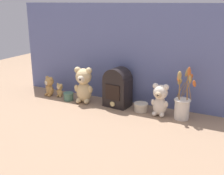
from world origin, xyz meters
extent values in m
plane|color=#8E7056|center=(0.00, 0.00, 0.00)|extent=(4.00, 4.00, 0.00)
cube|color=slate|center=(0.00, 0.17, 0.35)|extent=(1.69, 0.02, 0.70)
ellipsoid|color=#DBBC84|center=(-0.23, 0.01, 0.08)|extent=(0.13, 0.11, 0.15)
sphere|color=#DBBC84|center=(-0.23, 0.01, 0.19)|extent=(0.12, 0.12, 0.12)
sphere|color=beige|center=(-0.22, -0.03, 0.19)|extent=(0.06, 0.06, 0.06)
sphere|color=black|center=(-0.21, -0.05, 0.19)|extent=(0.02, 0.02, 0.02)
sphere|color=#DBBC84|center=(-0.18, 0.02, 0.24)|extent=(0.05, 0.05, 0.05)
sphere|color=#DBBC84|center=(-0.27, 0.00, 0.24)|extent=(0.05, 0.05, 0.05)
ellipsoid|color=#DBBC84|center=(-0.17, 0.01, 0.10)|extent=(0.04, 0.06, 0.07)
ellipsoid|color=#DBBC84|center=(-0.28, -0.01, 0.10)|extent=(0.04, 0.06, 0.07)
ellipsoid|color=#DBBC84|center=(-0.19, -0.01, 0.02)|extent=(0.05, 0.07, 0.04)
ellipsoid|color=#DBBC84|center=(-0.25, -0.03, 0.02)|extent=(0.05, 0.07, 0.04)
ellipsoid|color=beige|center=(0.35, 0.02, 0.06)|extent=(0.09, 0.07, 0.12)
sphere|color=beige|center=(0.35, 0.02, 0.16)|extent=(0.09, 0.09, 0.09)
sphere|color=#D1B289|center=(0.35, -0.02, 0.15)|extent=(0.05, 0.05, 0.05)
sphere|color=black|center=(0.35, -0.04, 0.15)|extent=(0.01, 0.01, 0.01)
sphere|color=beige|center=(0.38, 0.02, 0.19)|extent=(0.04, 0.04, 0.04)
sphere|color=beige|center=(0.31, 0.02, 0.19)|extent=(0.04, 0.04, 0.04)
ellipsoid|color=beige|center=(0.39, 0.01, 0.08)|extent=(0.03, 0.04, 0.06)
ellipsoid|color=beige|center=(0.30, 0.01, 0.08)|extent=(0.03, 0.04, 0.06)
ellipsoid|color=beige|center=(0.37, -0.01, 0.02)|extent=(0.03, 0.05, 0.03)
ellipsoid|color=beige|center=(0.32, -0.01, 0.02)|extent=(0.03, 0.05, 0.03)
ellipsoid|color=tan|center=(-0.54, 0.02, 0.05)|extent=(0.08, 0.07, 0.09)
sphere|color=tan|center=(-0.54, 0.02, 0.12)|extent=(0.07, 0.07, 0.07)
sphere|color=beige|center=(-0.55, -0.01, 0.11)|extent=(0.03, 0.03, 0.03)
sphere|color=black|center=(-0.55, -0.02, 0.11)|extent=(0.01, 0.01, 0.01)
sphere|color=tan|center=(-0.52, 0.01, 0.14)|extent=(0.03, 0.03, 0.03)
sphere|color=tan|center=(-0.57, 0.02, 0.14)|extent=(0.03, 0.03, 0.03)
ellipsoid|color=tan|center=(-0.51, 0.00, 0.06)|extent=(0.03, 0.04, 0.04)
ellipsoid|color=tan|center=(-0.57, 0.02, 0.06)|extent=(0.03, 0.04, 0.04)
ellipsoid|color=tan|center=(-0.53, -0.01, 0.01)|extent=(0.03, 0.04, 0.02)
ellipsoid|color=tan|center=(-0.57, 0.00, 0.01)|extent=(0.03, 0.04, 0.02)
ellipsoid|color=tan|center=(-0.46, 0.03, 0.03)|extent=(0.05, 0.04, 0.06)
sphere|color=tan|center=(-0.46, 0.03, 0.08)|extent=(0.05, 0.05, 0.05)
sphere|color=#D1B289|center=(-0.46, 0.01, 0.08)|extent=(0.02, 0.02, 0.02)
sphere|color=black|center=(-0.46, 0.00, 0.08)|extent=(0.01, 0.01, 0.01)
sphere|color=tan|center=(-0.44, 0.03, 0.10)|extent=(0.02, 0.02, 0.02)
sphere|color=tan|center=(-0.47, 0.03, 0.10)|extent=(0.02, 0.02, 0.02)
ellipsoid|color=tan|center=(-0.43, 0.02, 0.04)|extent=(0.02, 0.02, 0.03)
ellipsoid|color=tan|center=(-0.48, 0.03, 0.04)|extent=(0.02, 0.02, 0.03)
ellipsoid|color=tan|center=(-0.44, 0.01, 0.01)|extent=(0.02, 0.03, 0.02)
ellipsoid|color=tan|center=(-0.47, 0.02, 0.01)|extent=(0.02, 0.03, 0.02)
cylinder|color=silver|center=(0.49, 0.02, 0.07)|extent=(0.09, 0.09, 0.13)
torus|color=silver|center=(0.49, 0.02, 0.13)|extent=(0.10, 0.10, 0.01)
cylinder|color=olive|center=(0.50, 0.07, 0.19)|extent=(0.06, 0.02, 0.13)
ellipsoid|color=#C65B28|center=(0.51, 0.10, 0.26)|extent=(0.05, 0.04, 0.06)
cylinder|color=olive|center=(0.52, 0.01, 0.20)|extent=(0.01, 0.03, 0.14)
ellipsoid|color=tan|center=(0.53, 0.01, 0.27)|extent=(0.03, 0.03, 0.06)
cylinder|color=olive|center=(0.47, 0.06, 0.18)|extent=(0.04, 0.03, 0.10)
ellipsoid|color=tan|center=(0.45, 0.07, 0.23)|extent=(0.05, 0.04, 0.05)
cylinder|color=olive|center=(0.47, 0.01, 0.21)|extent=(0.02, 0.02, 0.15)
ellipsoid|color=tan|center=(0.46, 0.00, 0.29)|extent=(0.04, 0.04, 0.06)
cylinder|color=olive|center=(0.51, 0.01, 0.22)|extent=(0.01, 0.02, 0.18)
ellipsoid|color=#C65B28|center=(0.52, 0.01, 0.31)|extent=(0.03, 0.03, 0.07)
cylinder|color=olive|center=(0.49, 0.06, 0.21)|extent=(0.05, 0.01, 0.16)
ellipsoid|color=tan|center=(0.49, 0.08, 0.29)|extent=(0.03, 0.02, 0.06)
cylinder|color=olive|center=(0.53, 0.01, 0.19)|extent=(0.02, 0.05, 0.12)
ellipsoid|color=#C65B28|center=(0.56, 0.00, 0.25)|extent=(0.03, 0.04, 0.05)
cylinder|color=olive|center=(0.46, 0.02, 0.20)|extent=(0.01, 0.02, 0.14)
ellipsoid|color=orange|center=(0.46, 0.02, 0.27)|extent=(0.02, 0.03, 0.06)
cube|color=black|center=(0.03, 0.05, 0.09)|extent=(0.19, 0.14, 0.19)
cylinder|color=black|center=(0.03, 0.05, 0.19)|extent=(0.19, 0.14, 0.17)
cube|color=black|center=(0.02, -0.02, 0.12)|extent=(0.11, 0.02, 0.10)
cylinder|color=#D6BC7A|center=(0.02, -0.02, 0.03)|extent=(0.04, 0.01, 0.03)
cylinder|color=#47705B|center=(-0.35, -0.01, 0.02)|extent=(0.07, 0.07, 0.05)
cylinder|color=#47705B|center=(-0.35, -0.01, 0.05)|extent=(0.08, 0.08, 0.01)
cylinder|color=beige|center=(0.21, 0.03, 0.02)|extent=(0.09, 0.09, 0.05)
cylinder|color=beige|center=(0.21, 0.03, 0.05)|extent=(0.10, 0.10, 0.01)
camera|label=1|loc=(0.83, -1.64, 0.71)|focal=45.00mm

